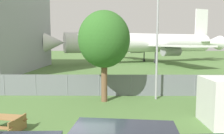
% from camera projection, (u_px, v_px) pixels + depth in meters
% --- Properties ---
extents(perimeter_fence, '(56.07, 0.07, 1.72)m').
position_uv_depth(perimeter_fence, '(99.00, 85.00, 17.43)').
color(perimeter_fence, slate).
rests_on(perimeter_fence, ground).
extents(airplane, '(41.21, 33.59, 12.36)m').
position_uv_depth(airplane, '(145.00, 43.00, 47.58)').
color(airplane, white).
rests_on(airplane, ground).
extents(picnic_bench_near_cabin, '(1.94, 1.66, 0.76)m').
position_uv_depth(picnic_bench_near_cabin, '(3.00, 122.00, 10.29)').
color(picnic_bench_near_cabin, olive).
rests_on(picnic_bench_near_cabin, ground).
extents(tree_behind_benches, '(3.66, 3.66, 6.49)m').
position_uv_depth(tree_behind_benches, '(104.00, 40.00, 15.36)').
color(tree_behind_benches, brown).
rests_on(tree_behind_benches, ground).
extents(light_mast, '(0.44, 0.44, 8.44)m').
position_uv_depth(light_mast, '(157.00, 31.00, 15.92)').
color(light_mast, '#99999E').
rests_on(light_mast, ground).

